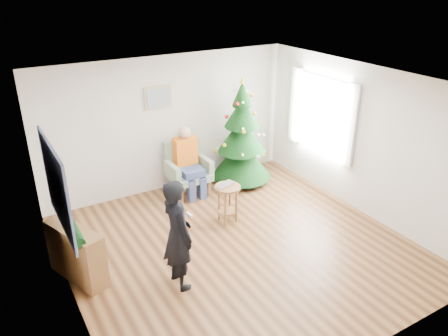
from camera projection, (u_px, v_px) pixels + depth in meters
floor at (238, 246)px, 6.88m from camera, size 5.00×5.00×0.00m
ceiling at (240, 83)px, 5.81m from camera, size 5.00×5.00×0.00m
wall_back at (169, 124)px, 8.30m from camera, size 5.00×0.00×5.00m
wall_front at (372, 262)px, 4.38m from camera, size 5.00×0.00×5.00m
wall_left at (62, 216)px, 5.19m from camera, size 0.00×5.00×5.00m
wall_right at (362, 141)px, 7.50m from camera, size 0.00×5.00×5.00m
window_panel at (322, 115)px, 8.19m from camera, size 0.04×1.30×1.40m
curtains at (321, 115)px, 8.17m from camera, size 0.05×1.75×1.50m
christmas_tree at (242, 136)px, 8.63m from camera, size 1.20×1.20×2.17m
stool at (228, 203)px, 7.45m from camera, size 0.44×0.44×0.67m
laptop at (228, 186)px, 7.31m from camera, size 0.42×0.35×0.03m
armchair at (188, 175)px, 8.42m from camera, size 0.79×0.71×1.02m
seated_person at (189, 161)px, 8.24m from camera, size 0.44×0.63×1.33m
standing_man at (178, 235)px, 5.75m from camera, size 0.42×0.60×1.59m
game_controller at (189, 215)px, 5.69m from camera, size 0.04×0.13×0.04m
console at (76, 253)px, 6.03m from camera, size 0.64×1.04×0.80m
garland at (72, 228)px, 5.86m from camera, size 0.14×0.90×0.14m
tapestry at (56, 187)px, 5.34m from camera, size 0.03×1.50×1.15m
framed_picture at (158, 98)px, 7.96m from camera, size 0.52×0.05×0.42m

